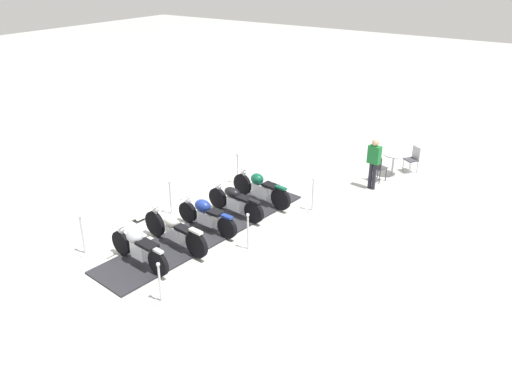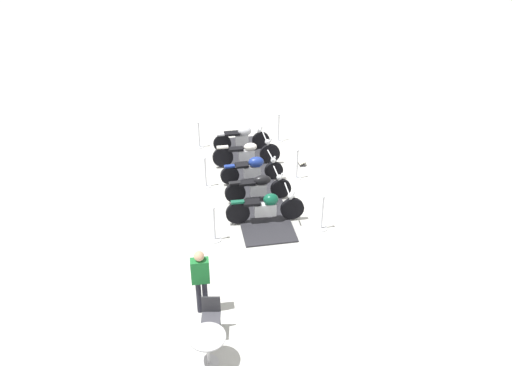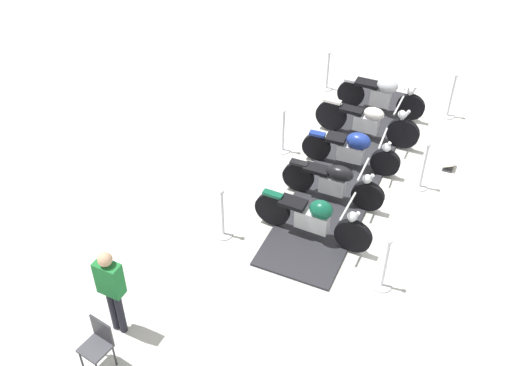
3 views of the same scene
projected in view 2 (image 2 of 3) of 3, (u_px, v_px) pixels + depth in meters
The scene contains 17 objects.
ground_plane at pixel (252, 182), 16.01m from camera, with size 80.00×80.00×0.00m, color silver.
display_platform at pixel (252, 181), 16.00m from camera, with size 6.81×1.47×0.05m, color #28282D.
motorcycle_forest at pixel (266, 207), 13.80m from camera, with size 0.78×2.26×1.01m.
motorcycle_black at pixel (259, 187), 14.78m from camera, with size 0.73×2.07×0.94m.
motorcycle_navy at pixel (253, 169), 15.76m from camera, with size 0.75×2.09×0.90m.
motorcycle_cream at pixel (247, 153), 16.73m from camera, with size 0.79×2.36×1.04m.
motorcycle_chrome at pixel (242, 137), 17.68m from camera, with size 0.65×2.09×0.96m.
stanchion_left_rear at pixel (199, 139), 18.06m from camera, with size 0.31×0.31×1.03m.
stanchion_left_front at pixel (215, 230), 13.17m from camera, with size 0.36×0.36×1.09m.
stanchion_left_mid at pixel (206, 177), 15.61m from camera, with size 0.33×0.33×1.07m.
stanchion_right_mid at pixel (297, 169), 16.04m from camera, with size 0.31×0.31×1.10m.
stanchion_right_rear at pixel (279, 133), 18.50m from camera, with size 0.35×0.35×1.13m.
stanchion_right_front at pixel (322, 219), 13.61m from camera, with size 0.34×0.34×1.10m.
info_placard at pixel (302, 163), 17.00m from camera, with size 0.34×0.25×0.19m.
cafe_table at pixel (208, 343), 9.52m from camera, with size 0.74×0.74×0.79m.
cafe_chair_near_table at pixel (211, 314), 10.25m from camera, with size 0.50×0.50×0.92m.
bystander_person at pixel (201, 277), 10.54m from camera, with size 0.28×0.43×1.71m.
Camera 2 is at (13.24, -3.75, 8.18)m, focal length 33.98 mm.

